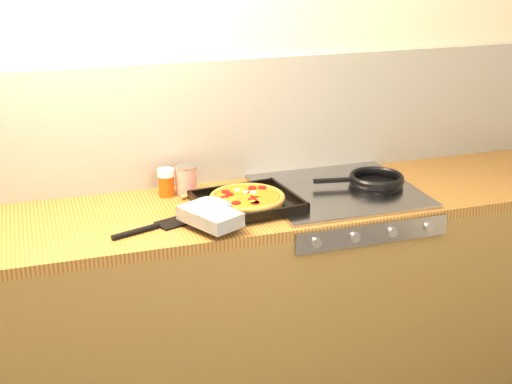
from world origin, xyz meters
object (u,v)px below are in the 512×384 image
object	(u,v)px
pizza_on_tray	(236,203)
juice_glass	(166,182)
frying_pan	(375,180)
tomato_can	(186,180)

from	to	relation	value
pizza_on_tray	juice_glass	bearing A→B (deg)	128.16
pizza_on_tray	juice_glass	world-z (taller)	juice_glass
pizza_on_tray	frying_pan	distance (m)	0.61
frying_pan	tomato_can	world-z (taller)	tomato_can
frying_pan	tomato_can	size ratio (longest dim) A/B	3.25
pizza_on_tray	frying_pan	world-z (taller)	pizza_on_tray
frying_pan	juice_glass	world-z (taller)	juice_glass
pizza_on_tray	tomato_can	xyz separation A→B (m)	(-0.13, 0.25, 0.02)
pizza_on_tray	frying_pan	bearing A→B (deg)	7.64
juice_glass	pizza_on_tray	bearing A→B (deg)	-51.84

